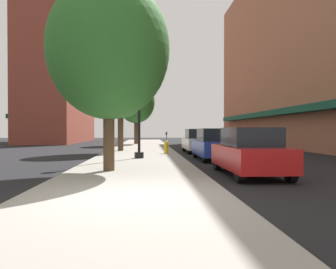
% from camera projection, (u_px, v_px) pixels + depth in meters
% --- Properties ---
extents(ground_plane, '(90.00, 90.00, 0.00)m').
position_uv_depth(ground_plane, '(193.00, 151.00, 25.42)').
color(ground_plane, black).
extents(sidewalk_slab, '(4.80, 50.00, 0.12)m').
position_uv_depth(sidewalk_slab, '(141.00, 149.00, 26.16)').
color(sidewalk_slab, gray).
rests_on(sidewalk_slab, ground).
extents(building_right_brick, '(6.80, 40.00, 18.93)m').
position_uv_depth(building_right_brick, '(307.00, 44.00, 29.97)').
color(building_right_brick, '#9E6047').
rests_on(building_right_brick, ground).
extents(building_far_background, '(6.80, 18.00, 16.69)m').
position_uv_depth(building_far_background, '(60.00, 79.00, 43.34)').
color(building_far_background, brown).
rests_on(building_far_background, ground).
extents(lamppost, '(0.48, 0.48, 5.90)m').
position_uv_depth(lamppost, '(139.00, 99.00, 17.12)').
color(lamppost, black).
rests_on(lamppost, sidewalk_slab).
extents(fire_hydrant, '(0.33, 0.26, 0.79)m').
position_uv_depth(fire_hydrant, '(166.00, 147.00, 20.46)').
color(fire_hydrant, gold).
rests_on(fire_hydrant, sidewalk_slab).
extents(parking_meter_near, '(0.14, 0.09, 1.31)m').
position_uv_depth(parking_meter_near, '(166.00, 138.00, 27.35)').
color(parking_meter_near, slate).
rests_on(parking_meter_near, sidewalk_slab).
extents(tree_near, '(4.00, 4.00, 6.80)m').
position_uv_depth(tree_near, '(136.00, 102.00, 35.04)').
color(tree_near, '#4C3823').
rests_on(tree_near, sidewalk_slab).
extents(tree_mid, '(4.36, 4.36, 6.85)m').
position_uv_depth(tree_mid, '(109.00, 50.00, 11.78)').
color(tree_mid, '#4C3823').
rests_on(tree_mid, sidewalk_slab).
extents(tree_far, '(3.98, 3.98, 6.87)m').
position_uv_depth(tree_far, '(120.00, 86.00, 23.27)').
color(tree_far, '#4C3823').
rests_on(tree_far, sidewalk_slab).
extents(car_red, '(1.80, 4.30, 1.66)m').
position_uv_depth(car_red, '(249.00, 152.00, 11.39)').
color(car_red, black).
rests_on(car_red, ground).
extents(car_blue, '(1.80, 4.30, 1.66)m').
position_uv_depth(car_blue, '(214.00, 145.00, 17.41)').
color(car_blue, black).
rests_on(car_blue, ground).
extents(car_white, '(1.80, 4.30, 1.66)m').
position_uv_depth(car_white, '(198.00, 141.00, 23.13)').
color(car_white, black).
rests_on(car_white, ground).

